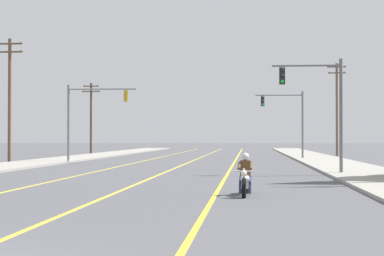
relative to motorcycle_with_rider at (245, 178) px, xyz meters
The scene contains 12 objects.
lane_stripe_center 33.39m from the motorcycle_with_rider, 98.00° to the left, with size 0.16×100.00×0.01m, color yellow.
lane_stripe_left 34.20m from the motorcycle_with_rider, 104.84° to the left, with size 0.16×100.00×0.01m, color yellow.
lane_stripe_right 33.08m from the motorcycle_with_rider, 91.79° to the left, with size 0.16×100.00×0.01m, color yellow.
sidewalk_kerb_right 28.78m from the motorcycle_with_rider, 77.19° to the left, with size 4.40×110.00×0.14m, color #9E998E.
sidewalk_kerb_left 32.32m from the motorcycle_with_rider, 119.74° to the left, with size 4.40×110.00×0.14m, color #9E998E.
motorcycle_with_rider is the anchor object (origin of this frame).
traffic_signal_near_right 12.71m from the motorcycle_with_rider, 70.93° to the left, with size 3.75×0.42×6.20m.
traffic_signal_near_left 28.66m from the motorcycle_with_rider, 116.36° to the left, with size 5.55×0.44×6.20m.
traffic_signal_mid_right 33.99m from the motorcycle_with_rider, 83.58° to the left, with size 4.34×0.56×6.20m.
utility_pole_left_near 31.42m from the motorcycle_with_rider, 127.29° to the left, with size 2.12×0.26×9.87m.
utility_pole_right_far 46.08m from the motorcycle_with_rider, 77.80° to the left, with size 2.06×0.26×10.09m.
utility_pole_left_far 53.39m from the motorcycle_with_rider, 110.96° to the left, with size 2.21×0.26×8.66m.
Camera 1 is at (4.95, -8.31, 1.99)m, focal length 54.92 mm.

